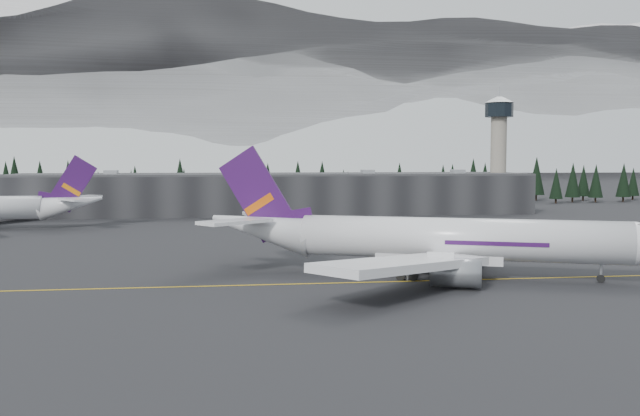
{
  "coord_description": "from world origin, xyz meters",
  "views": [
    {
      "loc": [
        -16.52,
        -99.38,
        17.5
      ],
      "look_at": [
        0.0,
        20.0,
        9.0
      ],
      "focal_mm": 40.0,
      "sensor_mm": 36.0,
      "label": 1
    }
  ],
  "objects": [
    {
      "name": "ground",
      "position": [
        0.0,
        0.0,
        0.0
      ],
      "size": [
        1400.0,
        1400.0,
        0.0
      ],
      "primitive_type": "plane",
      "color": "black",
      "rests_on": "ground"
    },
    {
      "name": "taxiline",
      "position": [
        0.0,
        -2.0,
        0.01
      ],
      "size": [
        400.0,
        0.4,
        0.02
      ],
      "primitive_type": "cube",
      "color": "gold",
      "rests_on": "ground"
    },
    {
      "name": "terminal",
      "position": [
        0.0,
        125.0,
        6.3
      ],
      "size": [
        160.0,
        30.0,
        12.6
      ],
      "color": "black",
      "rests_on": "ground"
    },
    {
      "name": "control_tower",
      "position": [
        75.0,
        128.0,
        23.41
      ],
      "size": [
        10.0,
        10.0,
        37.7
      ],
      "color": "gray",
      "rests_on": "ground"
    },
    {
      "name": "treeline",
      "position": [
        0.0,
        162.0,
        7.5
      ],
      "size": [
        360.0,
        20.0,
        15.0
      ],
      "primitive_type": "cube",
      "color": "black",
      "rests_on": "ground"
    },
    {
      "name": "mountain_ridge",
      "position": [
        0.0,
        1000.0,
        0.0
      ],
      "size": [
        4400.0,
        900.0,
        420.0
      ],
      "primitive_type": null,
      "color": "white",
      "rests_on": "ground"
    },
    {
      "name": "jet_main",
      "position": [
        12.75,
        2.8,
        5.47
      ],
      "size": [
        63.48,
        56.52,
        19.41
      ],
      "rotation": [
        0.0,
        0.0,
        -0.38
      ],
      "color": "silver",
      "rests_on": "ground"
    },
    {
      "name": "gse_vehicle_a",
      "position": [
        -8.15,
        93.5,
        0.68
      ],
      "size": [
        4.29,
        5.34,
        1.35
      ],
      "primitive_type": "imported",
      "rotation": [
        0.0,
        0.0,
        0.5
      ],
      "color": "white",
      "rests_on": "ground"
    },
    {
      "name": "gse_vehicle_b",
      "position": [
        -2.4,
        105.34,
        0.71
      ],
      "size": [
        4.47,
        3.08,
        1.41
      ],
      "primitive_type": "imported",
      "rotation": [
        0.0,
        0.0,
        -1.19
      ],
      "color": "white",
      "rests_on": "ground"
    }
  ]
}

